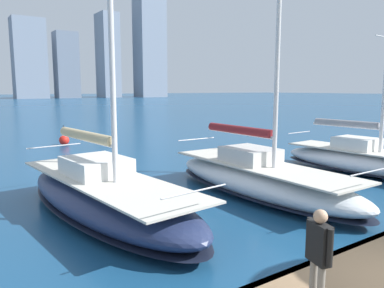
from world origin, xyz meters
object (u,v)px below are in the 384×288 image
(sailboat_grey, at_px, (365,160))
(channel_buoy, at_px, (64,140))
(sailboat_tan, at_px, (105,194))
(sailboat_maroon, at_px, (259,177))
(person_black_shirt, at_px, (319,250))

(sailboat_grey, bearing_deg, channel_buoy, -61.99)
(sailboat_grey, height_order, sailboat_tan, sailboat_tan)
(sailboat_tan, relative_size, channel_buoy, 9.37)
(sailboat_maroon, relative_size, channel_buoy, 9.27)
(person_black_shirt, bearing_deg, channel_buoy, -96.30)
(sailboat_tan, xyz_separation_m, channel_buoy, (-3.12, -15.99, -0.36))
(sailboat_grey, distance_m, person_black_shirt, 13.33)
(sailboat_tan, bearing_deg, person_black_shirt, 94.06)
(sailboat_grey, xyz_separation_m, channel_buoy, (9.11, -17.12, -0.29))
(sailboat_grey, bearing_deg, person_black_shirt, 28.44)
(person_black_shirt, distance_m, channel_buoy, 23.62)
(person_black_shirt, bearing_deg, sailboat_grey, -151.56)
(sailboat_tan, xyz_separation_m, person_black_shirt, (-0.53, 7.46, 0.83))
(sailboat_grey, xyz_separation_m, sailboat_maroon, (6.60, -0.17, 0.05))
(channel_buoy, bearing_deg, sailboat_grey, 118.01)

